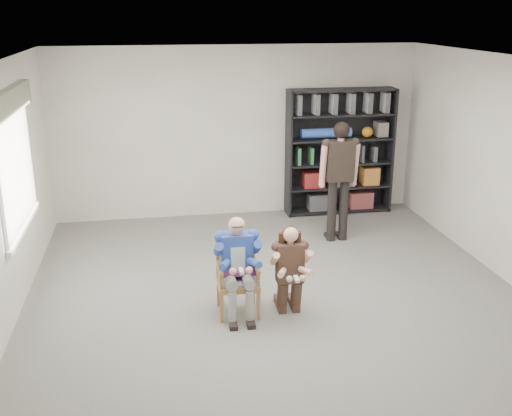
{
  "coord_description": "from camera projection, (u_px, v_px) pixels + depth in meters",
  "views": [
    {
      "loc": [
        -1.39,
        -6.14,
        3.34
      ],
      "look_at": [
        -0.2,
        0.6,
        1.05
      ],
      "focal_mm": 42.0,
      "sensor_mm": 36.0,
      "label": 1
    }
  ],
  "objects": [
    {
      "name": "bookshelf",
      "position": [
        340.0,
        152.0,
        10.03
      ],
      "size": [
        1.8,
        0.38,
        2.1
      ],
      "primitive_type": null,
      "color": "black",
      "rests_on": "floor"
    },
    {
      "name": "kneeling_woman",
      "position": [
        290.0,
        271.0,
        6.73
      ],
      "size": [
        0.46,
        0.72,
        1.06
      ],
      "primitive_type": null,
      "rotation": [
        0.0,
        0.0,
        -0.02
      ],
      "color": "#3D291E",
      "rests_on": "floor"
    },
    {
      "name": "window_left",
      "position": [
        17.0,
        163.0,
        6.95
      ],
      "size": [
        0.16,
        2.0,
        1.75
      ],
      "primitive_type": null,
      "color": "white",
      "rests_on": "room_shell"
    },
    {
      "name": "floor",
      "position": [
        282.0,
        308.0,
        7.02
      ],
      "size": [
        6.0,
        7.0,
        0.01
      ],
      "primitive_type": "cube",
      "color": "#62605A",
      "rests_on": "ground"
    },
    {
      "name": "seated_man",
      "position": [
        238.0,
        266.0,
        6.73
      ],
      "size": [
        0.51,
        0.71,
        1.16
      ],
      "primitive_type": null,
      "rotation": [
        0.0,
        0.0,
        -0.02
      ],
      "color": "navy",
      "rests_on": "floor"
    },
    {
      "name": "room_shell",
      "position": [
        283.0,
        194.0,
        6.57
      ],
      "size": [
        6.0,
        7.0,
        2.8
      ],
      "primitive_type": null,
      "color": "beige",
      "rests_on": "ground"
    },
    {
      "name": "armchair",
      "position": [
        238.0,
        277.0,
        6.77
      ],
      "size": [
        0.53,
        0.51,
        0.89
      ],
      "primitive_type": null,
      "rotation": [
        0.0,
        0.0,
        -0.02
      ],
      "color": "olive",
      "rests_on": "floor"
    },
    {
      "name": "standing_man",
      "position": [
        339.0,
        183.0,
        8.81
      ],
      "size": [
        0.56,
        0.33,
        1.8
      ],
      "primitive_type": null,
      "rotation": [
        0.0,
        0.0,
        0.03
      ],
      "color": "black",
      "rests_on": "floor"
    }
  ]
}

